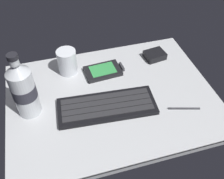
{
  "coord_description": "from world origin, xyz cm",
  "views": [
    {
      "loc": [
        -15.14,
        -53.29,
        59.2
      ],
      "look_at": [
        0.0,
        0.0,
        3.0
      ],
      "focal_mm": 41.69,
      "sensor_mm": 36.0,
      "label": 1
    }
  ],
  "objects_px": {
    "keyboard": "(107,106)",
    "juice_cup": "(67,63)",
    "water_bottle": "(23,89)",
    "charger_block": "(155,55)",
    "handheld_device": "(105,71)",
    "stylus_pen": "(184,108)"
  },
  "relations": [
    {
      "from": "keyboard",
      "to": "juice_cup",
      "type": "relative_size",
      "value": 3.5
    },
    {
      "from": "water_bottle",
      "to": "charger_block",
      "type": "bearing_deg",
      "value": 16.53
    },
    {
      "from": "juice_cup",
      "to": "water_bottle",
      "type": "height_order",
      "value": "water_bottle"
    },
    {
      "from": "keyboard",
      "to": "handheld_device",
      "type": "height_order",
      "value": "keyboard"
    },
    {
      "from": "keyboard",
      "to": "stylus_pen",
      "type": "xyz_separation_m",
      "value": [
        0.22,
        -0.07,
        -0.0
      ]
    },
    {
      "from": "keyboard",
      "to": "handheld_device",
      "type": "bearing_deg",
      "value": 77.7
    },
    {
      "from": "handheld_device",
      "to": "charger_block",
      "type": "relative_size",
      "value": 1.88
    },
    {
      "from": "handheld_device",
      "to": "juice_cup",
      "type": "height_order",
      "value": "juice_cup"
    },
    {
      "from": "charger_block",
      "to": "stylus_pen",
      "type": "xyz_separation_m",
      "value": [
        -0.01,
        -0.25,
        -0.01
      ]
    },
    {
      "from": "keyboard",
      "to": "handheld_device",
      "type": "relative_size",
      "value": 2.26
    },
    {
      "from": "juice_cup",
      "to": "stylus_pen",
      "type": "relative_size",
      "value": 0.89
    },
    {
      "from": "keyboard",
      "to": "juice_cup",
      "type": "distance_m",
      "value": 0.22
    },
    {
      "from": "juice_cup",
      "to": "charger_block",
      "type": "bearing_deg",
      "value": -2.01
    },
    {
      "from": "handheld_device",
      "to": "charger_block",
      "type": "bearing_deg",
      "value": 8.06
    },
    {
      "from": "handheld_device",
      "to": "stylus_pen",
      "type": "xyz_separation_m",
      "value": [
        0.19,
        -0.22,
        -0.0
      ]
    },
    {
      "from": "juice_cup",
      "to": "water_bottle",
      "type": "xyz_separation_m",
      "value": [
        -0.14,
        -0.14,
        0.05
      ]
    },
    {
      "from": "handheld_device",
      "to": "charger_block",
      "type": "xyz_separation_m",
      "value": [
        0.19,
        0.03,
        0.0
      ]
    },
    {
      "from": "handheld_device",
      "to": "juice_cup",
      "type": "relative_size",
      "value": 1.55
    },
    {
      "from": "charger_block",
      "to": "juice_cup",
      "type": "bearing_deg",
      "value": 177.99
    },
    {
      "from": "charger_block",
      "to": "keyboard",
      "type": "bearing_deg",
      "value": -141.04
    },
    {
      "from": "water_bottle",
      "to": "stylus_pen",
      "type": "height_order",
      "value": "water_bottle"
    },
    {
      "from": "juice_cup",
      "to": "stylus_pen",
      "type": "xyz_separation_m",
      "value": [
        0.3,
        -0.26,
        -0.04
      ]
    }
  ]
}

